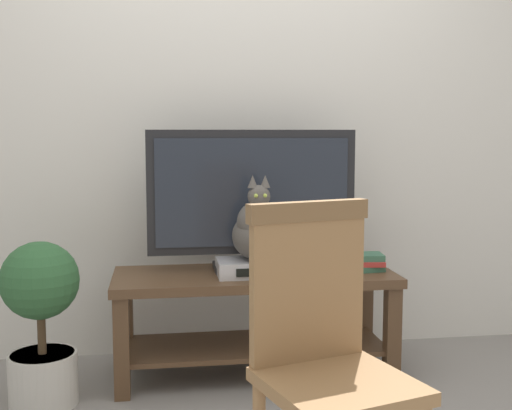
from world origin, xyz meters
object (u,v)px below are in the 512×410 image
(tv, at_px, (252,197))
(media_box, at_px, (257,267))
(book_stack, at_px, (361,262))
(tv_stand, at_px, (254,303))
(wooden_chair, at_px, (324,344))
(potted_plant, at_px, (41,316))
(cat, at_px, (258,230))

(tv, xyz_separation_m, media_box, (0.01, -0.13, -0.33))
(media_box, bearing_deg, book_stack, 3.47)
(tv_stand, relative_size, wooden_chair, 1.39)
(tv, height_order, wooden_chair, tv)
(tv_stand, bearing_deg, tv, 89.98)
(tv_stand, xyz_separation_m, potted_plant, (-0.97, -0.22, 0.04))
(tv_stand, relative_size, tv, 1.32)
(tv, height_order, potted_plant, tv)
(tv_stand, distance_m, cat, 0.38)
(media_box, xyz_separation_m, cat, (0.00, -0.02, 0.18))
(media_box, distance_m, book_stack, 0.52)
(cat, bearing_deg, tv, 92.61)
(cat, distance_m, book_stack, 0.55)
(cat, bearing_deg, media_box, 94.73)
(tv, relative_size, book_stack, 4.16)
(media_box, height_order, potted_plant, potted_plant)
(tv, bearing_deg, potted_plant, -162.88)
(tv_stand, distance_m, potted_plant, 0.99)
(tv_stand, bearing_deg, potted_plant, -167.11)
(media_box, relative_size, wooden_chair, 0.39)
(tv_stand, xyz_separation_m, tv, (0.00, 0.08, 0.52))
(tv, bearing_deg, media_box, -87.64)
(cat, bearing_deg, tv_stand, 95.51)
(potted_plant, bearing_deg, cat, 8.89)
(tv, distance_m, book_stack, 0.63)
(cat, relative_size, book_stack, 1.64)
(tv_stand, height_order, cat, cat)
(media_box, distance_m, cat, 0.18)
(book_stack, xyz_separation_m, potted_plant, (-1.49, -0.20, -0.15))
(tv_stand, relative_size, potted_plant, 1.88)
(media_box, bearing_deg, potted_plant, -170.22)
(book_stack, bearing_deg, media_box, -176.53)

